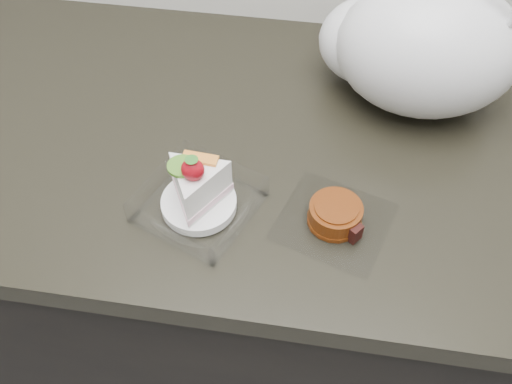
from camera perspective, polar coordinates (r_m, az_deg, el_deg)
name	(u,v)px	position (r m, az deg, el deg)	size (l,w,h in m)	color
counter	(285,283)	(1.25, 2.90, -9.11)	(2.04, 0.64, 0.90)	black
cake_tray	(198,195)	(0.78, -5.84, -0.26)	(0.19, 0.19, 0.11)	white
mooncake_wrap	(336,216)	(0.78, 7.97, -2.41)	(0.18, 0.17, 0.03)	white
plastic_bag	(416,46)	(0.93, 15.74, 13.88)	(0.34, 0.27, 0.26)	white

